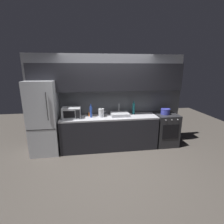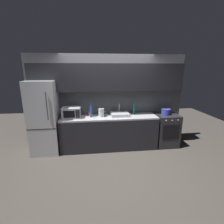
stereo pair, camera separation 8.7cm
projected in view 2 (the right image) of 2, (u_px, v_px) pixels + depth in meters
ground_plane at (114, 166)px, 3.69m from camera, size 10.00×10.00×0.00m
back_wall at (108, 90)px, 4.45m from camera, size 4.28×0.44×2.50m
counter_run at (109, 132)px, 4.44m from camera, size 2.54×0.60×0.90m
refrigerator at (44, 118)px, 4.13m from camera, size 0.68×0.69×1.85m
oven_range at (166, 130)px, 4.63m from camera, size 0.60×0.62×0.90m
microwave at (72, 112)px, 4.20m from camera, size 0.46×0.35×0.27m
sink_basin at (120, 114)px, 4.38m from camera, size 0.48×0.38×0.30m
kettle at (101, 113)px, 4.27m from camera, size 0.19×0.15×0.24m
wine_bottle_teal at (134, 108)px, 4.54m from camera, size 0.07×0.07×0.36m
wine_bottle_blue at (91, 112)px, 4.23m from camera, size 0.06×0.06×0.35m
mug_orange at (90, 114)px, 4.37m from camera, size 0.09×0.09×0.10m
cooking_pot at (166, 112)px, 4.49m from camera, size 0.25×0.25×0.16m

